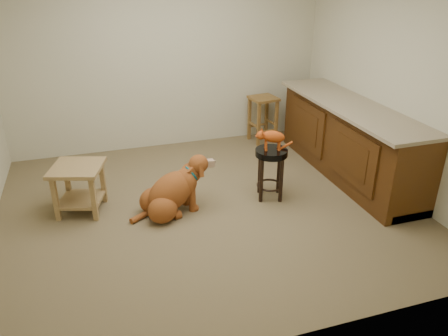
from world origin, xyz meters
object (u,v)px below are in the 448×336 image
object	(u,v)px
golden_retriever	(172,193)
tabby_kitten	(271,137)
padded_stool	(271,164)
wood_stool	(263,119)
side_table	(79,182)

from	to	relation	value
golden_retriever	tabby_kitten	world-z (taller)	tabby_kitten
padded_stool	wood_stool	bearing A→B (deg)	70.66
side_table	golden_retriever	bearing A→B (deg)	-19.76
tabby_kitten	side_table	bearing A→B (deg)	-171.70
wood_stool	side_table	bearing A→B (deg)	-153.31
tabby_kitten	golden_retriever	bearing A→B (deg)	-162.33
wood_stool	golden_retriever	world-z (taller)	wood_stool
wood_stool	tabby_kitten	size ratio (longest dim) A/B	1.58
padded_stool	wood_stool	size ratio (longest dim) A/B	0.87
wood_stool	golden_retriever	size ratio (longest dim) A/B	0.68
golden_retriever	tabby_kitten	distance (m)	1.25
side_table	padded_stool	bearing A→B (deg)	-9.13
padded_stool	golden_retriever	size ratio (longest dim) A/B	0.59
side_table	tabby_kitten	size ratio (longest dim) A/B	1.49
side_table	tabby_kitten	xyz separation A→B (m)	(2.08, -0.33, 0.39)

